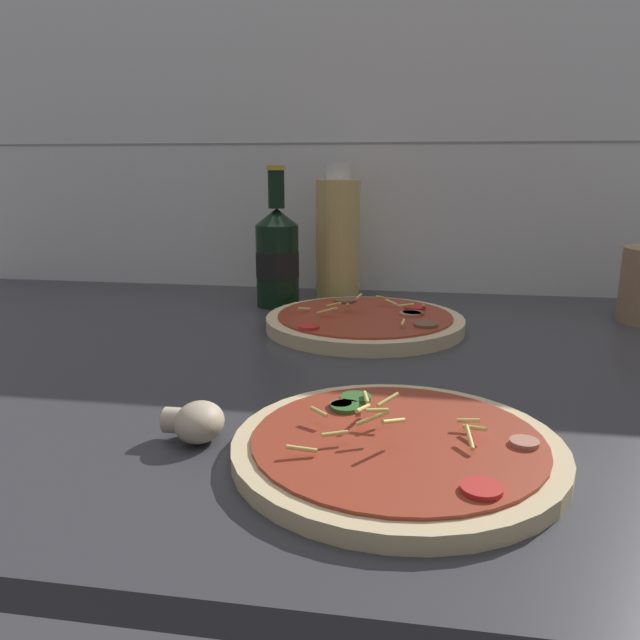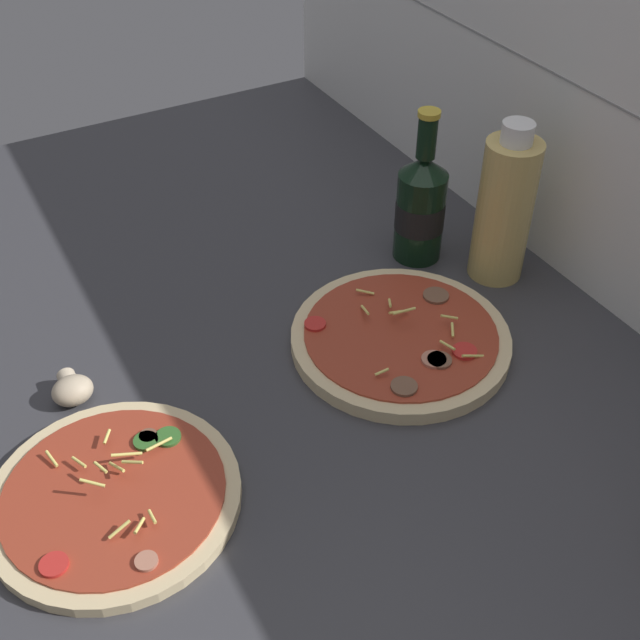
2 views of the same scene
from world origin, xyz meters
TOP-DOWN VIEW (x-y plane):
  - counter_slab at (0.00, 0.00)cm, footprint 160.00×90.00cm
  - tile_backsplash at (0.00, 45.50)cm, footprint 160.00×1.13cm
  - pizza_near at (9.16, -25.63)cm, footprint 27.35×27.35cm
  - pizza_far at (2.68, 15.42)cm, footprint 29.03×29.03cm
  - beer_bottle at (-13.57, 29.00)cm, footprint 7.33×7.33cm
  - oil_bottle at (-4.28, 36.57)cm, footprint 7.89×7.89cm
  - mushroom_left at (-8.28, -25.29)cm, footprint 5.29×5.04cm

SIDE VIEW (x-z plane):
  - counter_slab at x=0.00cm, z-range 0.00..2.50cm
  - pizza_near at x=9.16cm, z-range 1.15..5.58cm
  - pizza_far at x=2.68cm, z-range 1.15..6.05cm
  - mushroom_left at x=-8.28cm, z-range 2.50..6.03cm
  - beer_bottle at x=-13.57cm, z-range -0.64..22.87cm
  - oil_bottle at x=-4.28cm, z-range 1.54..25.50cm
  - tile_backsplash at x=0.00cm, z-range 0.00..60.00cm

